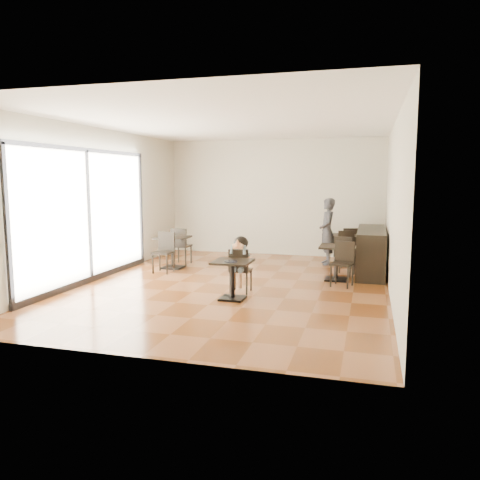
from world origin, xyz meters
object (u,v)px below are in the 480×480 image
(child_chair, at_px, (241,270))
(chair_mid_b, at_px, (342,264))
(cafe_table_left, at_px, (173,252))
(child_table, at_px, (232,280))
(chair_left_a, at_px, (182,246))
(chair_back_a, at_px, (349,244))
(cafe_table_mid, at_px, (336,263))
(chair_mid_a, at_px, (345,256))
(cafe_table_back, at_px, (342,249))
(adult_patron, at_px, (327,231))
(child, at_px, (241,265))
(chair_left_b, at_px, (163,253))
(chair_back_b, at_px, (347,249))

(child_chair, relative_size, chair_mid_b, 0.95)
(cafe_table_left, bearing_deg, chair_mid_b, -12.15)
(cafe_table_left, distance_m, chair_mid_b, 4.09)
(child_table, height_order, chair_left_a, chair_left_a)
(chair_back_a, bearing_deg, cafe_table_mid, 72.15)
(child_table, relative_size, chair_mid_a, 0.79)
(cafe_table_back, height_order, chair_left_a, chair_left_a)
(child_table, distance_m, chair_mid_b, 2.38)
(child_chair, height_order, adult_patron, adult_patron)
(child, bearing_deg, child_chair, 0.00)
(chair_mid_b, bearing_deg, child, -138.20)
(adult_patron, bearing_deg, chair_left_a, -89.20)
(adult_patron, bearing_deg, chair_mid_a, 7.66)
(child_chair, distance_m, chair_mid_a, 2.76)
(adult_patron, relative_size, chair_left_b, 1.81)
(chair_mid_b, xyz_separation_m, chair_back_a, (0.00, 3.05, -0.01))
(chair_mid_a, relative_size, chair_back_b, 1.02)
(adult_patron, height_order, chair_back_b, adult_patron)
(chair_back_a, bearing_deg, chair_mid_a, 75.54)
(adult_patron, bearing_deg, cafe_table_mid, -3.11)
(cafe_table_mid, xyz_separation_m, chair_back_b, (0.15, 1.56, 0.07))
(adult_patron, height_order, cafe_table_mid, adult_patron)
(cafe_table_mid, distance_m, cafe_table_left, 3.86)
(child, relative_size, chair_left_b, 1.16)
(chair_back_b, bearing_deg, cafe_table_back, 90.53)
(child_table, xyz_separation_m, cafe_table_left, (-2.19, 2.40, 0.03))
(chair_left_b, bearing_deg, child_table, -38.86)
(chair_left_b, distance_m, chair_back_b, 4.39)
(chair_left_b, xyz_separation_m, chair_back_b, (4.00, 1.80, -0.02))
(adult_patron, bearing_deg, child_chair, -35.60)
(child_chair, bearing_deg, chair_left_b, -30.71)
(chair_left_a, bearing_deg, chair_back_b, -168.80)
(adult_patron, distance_m, cafe_table_mid, 1.90)
(child_table, xyz_separation_m, chair_left_b, (-2.19, 1.85, 0.11))
(adult_patron, height_order, chair_left_b, adult_patron)
(chair_left_a, height_order, chair_left_b, same)
(cafe_table_left, xyz_separation_m, cafe_table_back, (3.86, 1.80, -0.02))
(chair_back_a, bearing_deg, cafe_table_left, 14.28)
(child, distance_m, cafe_table_back, 4.01)
(child, xyz_separation_m, cafe_table_mid, (1.66, 1.54, -0.16))
(cafe_table_back, bearing_deg, child, -114.57)
(child, distance_m, cafe_table_left, 2.87)
(cafe_table_left, bearing_deg, chair_back_b, 17.28)
(chair_mid_a, xyz_separation_m, chair_left_b, (-4.00, -0.79, 0.01))
(chair_back_a, relative_size, chair_back_b, 1.00)
(child_table, bearing_deg, chair_mid_b, 40.42)
(child, height_order, chair_back_a, child)
(cafe_table_mid, bearing_deg, child_table, -128.45)
(chair_left_a, relative_size, chair_back_b, 1.05)
(child, distance_m, adult_patron, 3.60)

